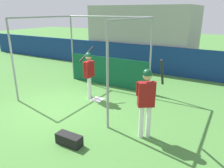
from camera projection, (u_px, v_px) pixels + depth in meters
name	position (u px, v px, depth m)	size (l,w,h in m)	color
ground_plane	(57.00, 108.00, 7.69)	(60.00, 60.00, 0.00)	#477F38
outfield_wall	(131.00, 57.00, 12.38)	(24.00, 0.12, 1.48)	navy
bleacher_section	(146.00, 35.00, 13.74)	(5.95, 4.00, 3.56)	#9E9E99
batting_cage	(101.00, 61.00, 9.16)	(4.04, 3.35, 3.04)	gray
home_plate	(97.00, 99.00, 8.37)	(0.44, 0.44, 0.02)	white
player_batter	(89.00, 71.00, 8.21)	(0.52, 0.87, 1.93)	white
player_waiting	(147.00, 97.00, 5.55)	(0.63, 0.68, 2.18)	white
equipment_bag	(69.00, 140.00, 5.53)	(0.70, 0.28, 0.28)	black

